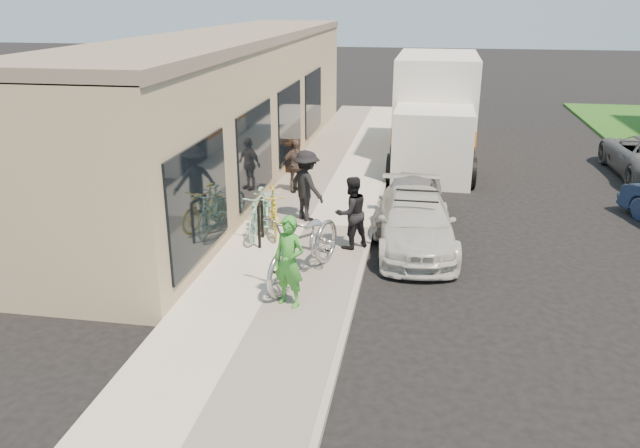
{
  "coord_description": "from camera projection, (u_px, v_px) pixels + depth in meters",
  "views": [
    {
      "loc": [
        0.68,
        -10.66,
        5.23
      ],
      "look_at": [
        -1.26,
        0.6,
        1.05
      ],
      "focal_mm": 35.0,
      "sensor_mm": 36.0,
      "label": 1
    }
  ],
  "objects": [
    {
      "name": "sedan_silver",
      "position": [
        410.0,
        201.0,
        14.99
      ],
      "size": [
        1.67,
        3.58,
        1.19
      ],
      "primitive_type": "imported",
      "rotation": [
        0.0,
        0.0,
        -0.08
      ],
      "color": "gray",
      "rests_on": "ground"
    },
    {
      "name": "cruiser_bike_b",
      "position": [
        267.0,
        205.0,
        14.73
      ],
      "size": [
        1.02,
        1.79,
        0.89
      ],
      "primitive_type": "imported",
      "rotation": [
        0.0,
        0.0,
        0.27
      ],
      "color": "#84C6B0",
      "rests_on": "sidewalk"
    },
    {
      "name": "ground",
      "position": [
        380.0,
        291.0,
        11.77
      ],
      "size": [
        120.0,
        120.0,
        0.0
      ],
      "primitive_type": "plane",
      "color": "black",
      "rests_on": "ground"
    },
    {
      "name": "tandem_bike",
      "position": [
        306.0,
        245.0,
        11.69
      ],
      "size": [
        1.68,
        2.81,
        1.4
      ],
      "primitive_type": "imported",
      "rotation": [
        0.0,
        0.0,
        -0.3
      ],
      "color": "#ACACAE",
      "rests_on": "sidewalk"
    },
    {
      "name": "sedan_white",
      "position": [
        415.0,
        222.0,
        13.66
      ],
      "size": [
        2.02,
        4.17,
        1.21
      ],
      "rotation": [
        0.0,
        0.0,
        0.1
      ],
      "color": "silver",
      "rests_on": "ground"
    },
    {
      "name": "storefront",
      "position": [
        234.0,
        103.0,
        19.27
      ],
      "size": [
        3.6,
        20.0,
        4.22
      ],
      "color": "tan",
      "rests_on": "ground"
    },
    {
      "name": "bike_rack",
      "position": [
        260.0,
        218.0,
        13.49
      ],
      "size": [
        0.16,
        0.67,
        0.95
      ],
      "rotation": [
        0.0,
        0.0,
        0.16
      ],
      "color": "black",
      "rests_on": "sidewalk"
    },
    {
      "name": "moving_truck",
      "position": [
        435.0,
        114.0,
        20.85
      ],
      "size": [
        2.71,
        6.98,
        3.41
      ],
      "rotation": [
        0.0,
        0.0,
        -0.01
      ],
      "color": "silver",
      "rests_on": "ground"
    },
    {
      "name": "man_standing",
      "position": [
        351.0,
        213.0,
        13.17
      ],
      "size": [
        0.97,
        0.95,
        1.57
      ],
      "primitive_type": "imported",
      "rotation": [
        0.0,
        0.0,
        3.85
      ],
      "color": "black",
      "rests_on": "sidewalk"
    },
    {
      "name": "bystander_b",
      "position": [
        295.0,
        166.0,
        17.02
      ],
      "size": [
        0.91,
        0.78,
        1.46
      ],
      "primitive_type": "imported",
      "rotation": [
        0.0,
        0.0,
        0.6
      ],
      "color": "#504039",
      "rests_on": "sidewalk"
    },
    {
      "name": "woman_rider",
      "position": [
        289.0,
        262.0,
        10.66
      ],
      "size": [
        0.7,
        0.58,
        1.63
      ],
      "primitive_type": "imported",
      "rotation": [
        0.0,
        0.0,
        -0.38
      ],
      "color": "green",
      "rests_on": "sidewalk"
    },
    {
      "name": "sandwich_board",
      "position": [
        290.0,
        156.0,
        18.98
      ],
      "size": [
        0.66,
        0.67,
        0.96
      ],
      "rotation": [
        0.0,
        0.0,
        0.14
      ],
      "color": "black",
      "rests_on": "sidewalk"
    },
    {
      "name": "curb",
      "position": [
        372.0,
        231.0,
        14.6
      ],
      "size": [
        0.12,
        34.0,
        0.13
      ],
      "primitive_type": "cube",
      "color": "#9D9A90",
      "rests_on": "ground"
    },
    {
      "name": "bystander_a",
      "position": [
        307.0,
        186.0,
        14.82
      ],
      "size": [
        1.24,
        1.2,
        1.7
      ],
      "primitive_type": "imported",
      "rotation": [
        0.0,
        0.0,
        2.42
      ],
      "color": "black",
      "rests_on": "sidewalk"
    },
    {
      "name": "cruiser_bike_c",
      "position": [
        274.0,
        211.0,
        14.12
      ],
      "size": [
        0.95,
        1.74,
        1.0
      ],
      "primitive_type": "imported",
      "rotation": [
        0.0,
        0.0,
        0.3
      ],
      "color": "gold",
      "rests_on": "sidewalk"
    },
    {
      "name": "sidewalk",
      "position": [
        307.0,
        227.0,
        14.84
      ],
      "size": [
        3.0,
        34.0,
        0.15
      ],
      "primitive_type": "cube",
      "color": "beige",
      "rests_on": "ground"
    },
    {
      "name": "cruiser_bike_a",
      "position": [
        258.0,
        214.0,
        13.9
      ],
      "size": [
        0.56,
        1.76,
        1.05
      ],
      "primitive_type": "imported",
      "rotation": [
        0.0,
        0.0,
        0.04
      ],
      "color": "#84C6B0",
      "rests_on": "sidewalk"
    }
  ]
}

